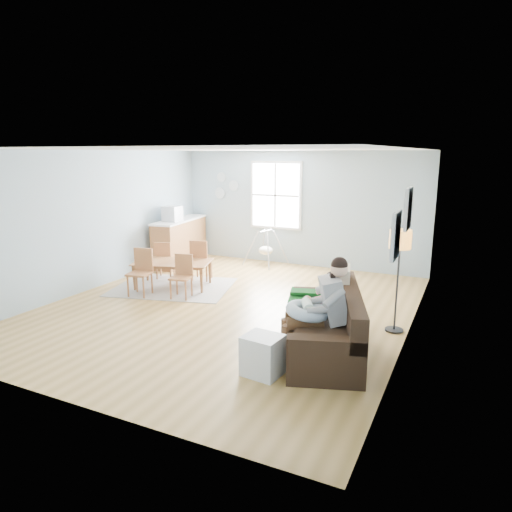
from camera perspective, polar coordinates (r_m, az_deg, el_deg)
The scene contains 22 objects.
room at distance 7.62m, azimuth -3.67°, elevation 11.06°, with size 8.40×9.40×3.90m.
window at distance 11.04m, azimuth 2.49°, elevation 7.58°, with size 1.32×0.08×1.62m.
pictures at distance 5.71m, azimuth 17.82°, elevation 4.16°, with size 0.05×1.34×0.74m.
wall_plates at distance 11.66m, azimuth -3.91°, elevation 8.72°, with size 0.67×0.02×0.66m.
sofa at distance 6.33m, azimuth 9.09°, elevation -9.10°, with size 1.54×2.30×0.86m.
green_throw at distance 6.91m, azimuth 8.29°, elevation -5.05°, with size 0.97×0.77×0.04m, color #125214.
beige_pillow at distance 6.71m, azimuth 10.97°, elevation -3.54°, with size 0.15×0.52×0.52m, color #C2B794.
father at distance 5.89m, azimuth 8.02°, elevation -6.25°, with size 1.04×0.77×1.38m.
nursing_pillow at distance 5.91m, azimuth 6.43°, elevation -6.83°, with size 0.56×0.56×0.15m, color silver.
infant at distance 5.92m, azimuth 6.45°, elevation -6.00°, with size 0.25×0.38×0.14m.
toddler at distance 6.37m, azimuth 8.45°, elevation -4.91°, with size 0.57×0.37×0.84m.
floor_lamp at distance 6.98m, azimuth 17.54°, elevation 0.96°, with size 0.31×0.31×1.56m.
storage_cube at distance 5.66m, azimuth 0.79°, elevation -12.27°, with size 0.49×0.45×0.50m.
rug at distance 9.36m, azimuth -10.31°, elevation -3.82°, with size 2.27×1.73×0.01m, color gray.
dining_table at distance 9.29m, azimuth -10.37°, elevation -2.30°, with size 1.50×0.84×0.53m, color brown.
chair_sw at distance 8.89m, azimuth -14.14°, elevation -1.60°, with size 0.46×0.46×0.88m.
chair_se at distance 8.59m, azimuth -9.21°, elevation -2.22°, with size 0.43×0.43×0.81m.
chair_nw at distance 9.90m, azimuth -11.41°, elevation -0.28°, with size 0.48×0.48×0.82m.
chair_ne at distance 9.61m, azimuth -6.98°, elevation -0.25°, with size 0.48×0.48×0.88m.
counter at distance 11.32m, azimuth -9.49°, elevation 1.90°, with size 0.80×1.98×1.08m.
monitor at distance 10.88m, azimuth -10.45°, elevation 5.23°, with size 0.38×0.36×0.36m.
baby_swing at distance 10.94m, azimuth 1.23°, elevation 0.80°, with size 0.98×0.99×0.84m.
Camera 1 is at (3.72, -6.65, 2.64)m, focal length 32.00 mm.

